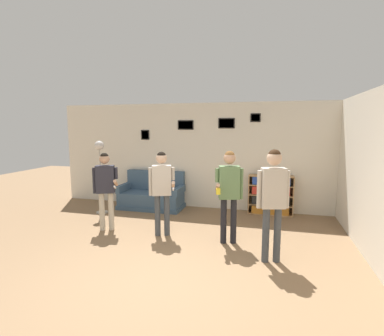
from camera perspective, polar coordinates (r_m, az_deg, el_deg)
ground_plane at (r=4.40m, az=-7.29°, el=-20.78°), size 20.00×20.00×0.00m
wall_back at (r=7.69m, az=3.64°, el=2.27°), size 8.40×0.08×2.70m
wall_right at (r=5.79m, az=30.20°, el=-0.70°), size 0.06×6.31×2.70m
couch at (r=7.90m, az=-7.64°, el=-5.36°), size 1.65×0.80×0.94m
bookshelf at (r=7.47m, az=14.73°, el=-4.99°), size 1.05×0.30×0.95m
floor_lamp at (r=7.52m, az=-17.13°, el=1.44°), size 0.28×0.28×1.77m
person_player_foreground_left at (r=6.28m, az=-16.17°, el=-2.87°), size 0.57×0.39×1.59m
person_player_foreground_center at (r=5.76m, az=-5.78°, el=-3.20°), size 0.57×0.41×1.64m
person_watcher_holding_cup at (r=5.38m, az=7.07°, el=-3.63°), size 0.49×0.50×1.69m
person_spectator_near_bookshelf at (r=4.74m, az=15.18°, el=-4.64°), size 0.48×0.29×1.77m
drinking_cup at (r=7.38m, az=13.21°, el=-0.88°), size 0.09×0.09×0.11m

